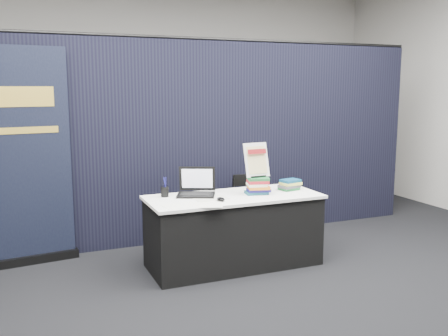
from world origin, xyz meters
The scene contains 15 objects.
floor centered at (0.00, 0.00, 0.00)m, with size 8.00×8.00×0.00m, color black.
wall_back centered at (0.00, 4.00, 1.75)m, with size 8.00×0.02×3.50m, color #B6B3AC.
drape_partition centered at (0.00, 1.60, 1.20)m, with size 6.00×0.08×2.40m, color black.
display_table centered at (0.00, 0.55, 0.38)m, with size 1.80×0.75×0.75m.
laptop centered at (-0.37, 0.73, 0.82)m, with size 0.46×0.44×0.29m.
mouse centered at (-0.22, 0.37, 0.77)m, with size 0.07×0.12×0.04m, color black.
brochure_left centered at (-0.64, 0.33, 0.75)m, with size 0.32×0.23×0.00m, color white.
brochure_mid centered at (-0.42, 0.27, 0.75)m, with size 0.33×0.23×0.00m, color white.
brochure_right centered at (-0.27, 0.51, 0.75)m, with size 0.34×0.24×0.00m, color silver.
pen_cup centered at (-0.67, 0.77, 0.80)m, with size 0.08×0.08×0.10m, color black.
book_stack_tall centered at (0.26, 0.52, 0.84)m, with size 0.25×0.21×0.18m.
book_stack_short centered at (0.68, 0.58, 0.81)m, with size 0.23×0.20×0.12m.
info_sign centered at (0.26, 0.55, 1.10)m, with size 0.28×0.14×0.37m.
pullup_banner centered at (-1.97, 1.43, 1.01)m, with size 0.97×0.21×2.27m.
stacking_chair centered at (0.53, 1.24, 0.45)m, with size 0.38×0.39×0.81m.
Camera 1 is at (-2.03, -4.06, 1.86)m, focal length 40.00 mm.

